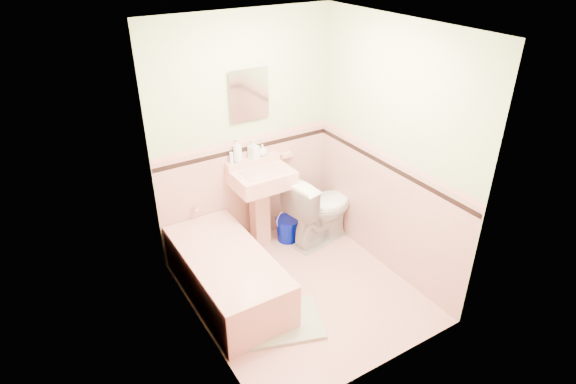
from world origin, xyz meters
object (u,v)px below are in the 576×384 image
soap_bottle_mid (254,149)px  bathtub (227,276)px  soap_bottle_left (237,150)px  soap_bottle_right (262,150)px  toilet (320,208)px  bucket (288,229)px  shoe (292,316)px  sink (262,210)px  medicine_cabinet (249,94)px

soap_bottle_mid → bathtub: bearing=-134.4°
soap_bottle_mid → soap_bottle_left: bearing=180.0°
soap_bottle_right → toilet: soap_bottle_right is taller
bucket → soap_bottle_left: bearing=156.4°
soap_bottle_right → shoe: soap_bottle_right is taller
soap_bottle_left → toilet: size_ratio=0.31×
toilet → sink: bearing=60.3°
bathtub → soap_bottle_mid: size_ratio=7.28×
soap_bottle_right → toilet: size_ratio=0.16×
medicine_cabinet → toilet: medicine_cabinet is taller
soap_bottle_left → soap_bottle_right: size_ratio=1.97×
bathtub → soap_bottle_left: (0.51, 0.71, 0.92)m
soap_bottle_mid → soap_bottle_right: soap_bottle_mid is taller
sink → soap_bottle_mid: bearing=85.1°
soap_bottle_right → bucket: (0.18, -0.21, -0.95)m
bucket → sink: bearing=175.0°
soap_bottle_mid → shoe: bearing=-105.0°
soap_bottle_mid → shoe: size_ratio=1.50×
soap_bottle_right → bucket: 0.99m
bathtub → soap_bottle_left: size_ratio=5.85×
medicine_cabinet → bucket: bearing=-38.0°
toilet → medicine_cabinet: bearing=44.9°
soap_bottle_left → bucket: soap_bottle_left is taller
sink → toilet: 0.65m
sink → medicine_cabinet: 1.24m
soap_bottle_left → soap_bottle_mid: size_ratio=1.25×
sink → soap_bottle_right: soap_bottle_right is taller
bathtub → soap_bottle_right: (0.80, 0.71, 0.86)m
soap_bottle_left → shoe: 1.73m
soap_bottle_right → bathtub: bearing=-138.3°
sink → soap_bottle_mid: 0.67m
soap_bottle_left → sink: bearing=-46.7°
sink → shoe: 1.27m
bathtub → soap_bottle_left: 1.27m
soap_bottle_mid → medicine_cabinet: bearing=117.0°
medicine_cabinet → soap_bottle_mid: medicine_cabinet is taller
sink → toilet: (0.62, -0.21, -0.06)m
bathtub → shoe: bathtub is taller
toilet → bucket: bearing=48.5°
medicine_cabinet → toilet: bearing=-34.5°
toilet → shoe: bearing=123.9°
sink → medicine_cabinet: medicine_cabinet is taller
sink → medicine_cabinet: (0.00, 0.21, 1.22)m
bathtub → medicine_cabinet: size_ratio=3.27×
medicine_cabinet → shoe: medicine_cabinet is taller
soap_bottle_left → toilet: 1.15m
bathtub → shoe: 0.73m
soap_bottle_right → shoe: size_ratio=0.95×
soap_bottle_left → toilet: bearing=-26.6°
bucket → shoe: size_ratio=2.02×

